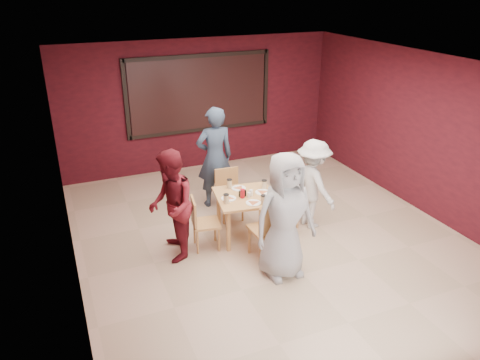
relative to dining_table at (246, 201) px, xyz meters
name	(u,v)px	position (x,y,z in m)	size (l,w,h in m)	color
floor	(269,237)	(0.34, -0.20, -0.65)	(7.00, 7.00, 0.00)	#C9A98B
window_blinds	(200,94)	(0.34, 3.25, 1.00)	(3.00, 0.02, 1.50)	black
dining_table	(246,201)	(0.00, 0.00, 0.00)	(1.06, 1.06, 0.89)	tan
chair_front	(269,228)	(0.04, -0.76, -0.11)	(0.48, 0.48, 0.95)	#B38745
chair_back	(229,191)	(0.01, 0.76, -0.15)	(0.45, 0.45, 0.88)	#B38745
chair_left	(201,221)	(-0.78, -0.07, -0.17)	(0.47, 0.47, 0.85)	#B38745
chair_right	(287,197)	(0.77, 0.06, -0.11)	(0.56, 0.56, 0.95)	#B38745
diner_front	(285,216)	(0.07, -1.17, 0.28)	(0.90, 0.59, 1.85)	#A0A0A0
diner_back	(215,157)	(-0.05, 1.30, 0.29)	(0.68, 0.45, 1.88)	#32435A
diner_left	(171,206)	(-1.25, -0.13, 0.20)	(0.83, 0.65, 1.71)	maroon
diner_right	(313,184)	(1.18, -0.09, 0.12)	(0.99, 0.57, 1.54)	silver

